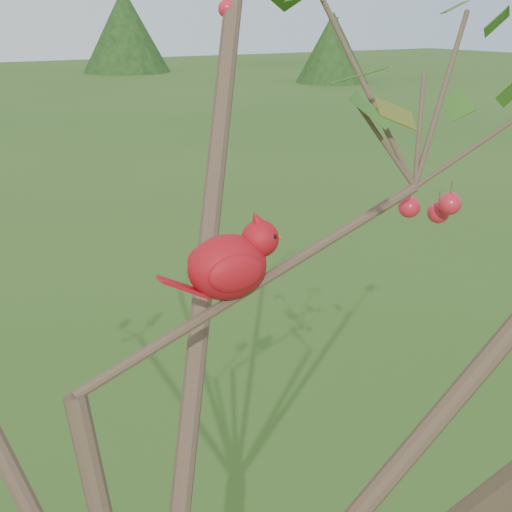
# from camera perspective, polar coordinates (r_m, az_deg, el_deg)

# --- Properties ---
(crabapple_tree) EXTENTS (2.35, 2.05, 2.95)m
(crabapple_tree) POSITION_cam_1_polar(r_m,az_deg,el_deg) (0.94, -8.43, -4.01)
(crabapple_tree) COLOR #453125
(crabapple_tree) RESTS_ON ground
(cardinal) EXTENTS (0.21, 0.11, 0.15)m
(cardinal) POSITION_cam_1_polar(r_m,az_deg,el_deg) (1.10, -1.97, -0.56)
(cardinal) COLOR #B50F1A
(cardinal) RESTS_ON ground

